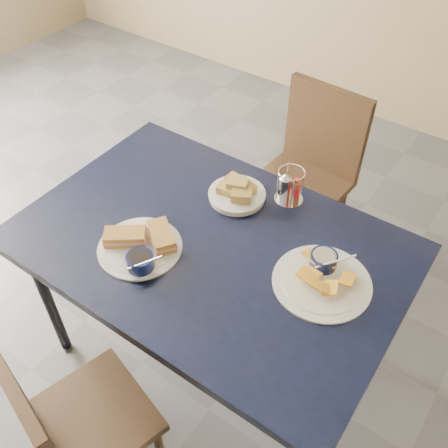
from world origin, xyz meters
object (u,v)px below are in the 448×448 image
Objects in this scene: sandwich_plate at (142,245)px; condiment_caddy at (289,187)px; dining_table at (211,253)px; bread_basket at (237,192)px; plantain_plate at (322,275)px; chair_far at (310,164)px; chair_near at (73,427)px.

condiment_caddy is at bearing 62.29° from sandwich_plate.
dining_table is at bearing 45.25° from sandwich_plate.
bread_basket reaches higher than dining_table.
plantain_plate is 1.50× the size of bread_basket.
bread_basket is at bearing -90.03° from chair_far.
chair_far is (-0.01, 1.56, 0.05)m from chair_near.
sandwich_plate and plantain_plate have the same top height.
bread_basket is at bearing -145.98° from condiment_caddy.
chair_far is at bearing 89.97° from bread_basket.
chair_near reaches higher than dining_table.
dining_table is 4.21× the size of plantain_plate.
dining_table is 9.91× the size of condiment_caddy.
bread_basket is 1.57× the size of condiment_caddy.
dining_table is 0.38m from condiment_caddy.
chair_near is 3.70× the size of bread_basket.
sandwich_plate is 2.28× the size of condiment_caddy.
dining_table is 1.70× the size of chair_near.
condiment_caddy is (0.16, -0.53, 0.30)m from chair_far.
condiment_caddy is at bearing 73.19° from dining_table.
sandwich_plate reaches higher than bread_basket.
chair_near is at bearing -93.75° from dining_table.
condiment_caddy reaches higher than bread_basket.
chair_near is (-0.04, -0.68, -0.24)m from dining_table.
plantain_plate is (0.44, 0.76, 0.31)m from chair_near.
chair_far reaches higher than dining_table.
plantain_plate is 0.48m from bread_basket.
plantain_plate is 0.40m from condiment_caddy.
condiment_caddy reaches higher than plantain_plate.
sandwich_plate is at bearing -156.31° from plantain_plate.
dining_table is 4.34× the size of sandwich_plate.
sandwich_plate reaches higher than chair_near.
sandwich_plate is at bearing 103.45° from chair_near.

